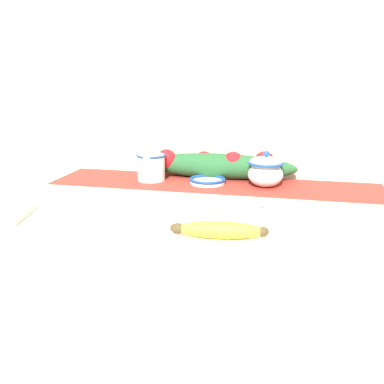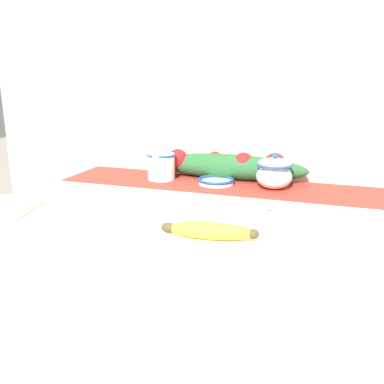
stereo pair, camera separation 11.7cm
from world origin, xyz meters
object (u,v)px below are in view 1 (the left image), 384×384
small_dish (207,181)px  banana (220,230)px  cream_pitcher (151,166)px  sugar_bowl (266,171)px  spoon (262,205)px

small_dish → banana: 0.49m
cream_pitcher → sugar_bowl: size_ratio=0.99×
banana → small_dish: bearing=103.9°
banana → sugar_bowl: bearing=81.3°
small_dish → banana: (0.12, -0.48, 0.01)m
banana → cream_pitcher: bearing=123.4°
sugar_bowl → cream_pitcher: bearing=179.8°
sugar_bowl → banana: bearing=-98.7°
cream_pitcher → small_dish: cream_pitcher is taller
cream_pitcher → spoon: size_ratio=0.76×
cream_pitcher → sugar_bowl: 0.39m
cream_pitcher → banana: 0.58m
cream_pitcher → small_dish: size_ratio=0.96×
cream_pitcher → spoon: 0.45m
cream_pitcher → banana: cream_pitcher is taller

